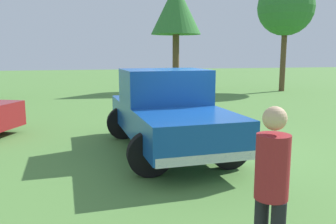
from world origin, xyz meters
TOP-DOWN VIEW (x-y plane):
  - ground_plane at (0.00, 0.00)m, footprint 80.00×80.00m
  - pickup_truck at (-0.78, 0.21)m, footprint 2.54×4.72m
  - person_bystander at (-0.86, -4.57)m, footprint 0.41×0.41m
  - tree_back_right at (2.63, 12.50)m, footprint 2.85×2.85m
  - tree_side at (8.61, 10.95)m, footprint 3.15×3.15m

SIDE VIEW (x-z plane):
  - ground_plane at x=0.00m, z-range 0.00..0.00m
  - pickup_truck at x=-0.78m, z-range 0.04..1.87m
  - person_bystander at x=-0.86m, z-range 0.11..1.83m
  - tree_back_right at x=2.63m, z-range 1.56..7.66m
  - tree_side at x=8.61m, z-range 1.54..7.84m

